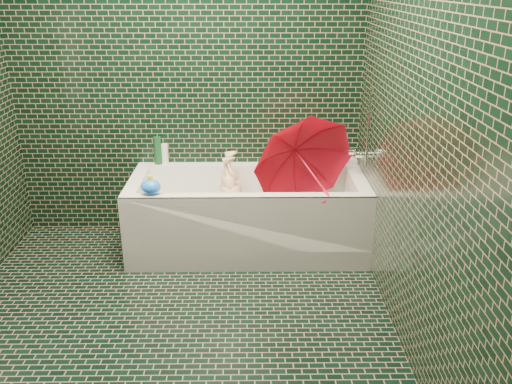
{
  "coord_description": "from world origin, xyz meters",
  "views": [
    {
      "loc": [
        0.47,
        -2.62,
        1.89
      ],
      "look_at": [
        0.51,
        0.82,
        0.52
      ],
      "focal_mm": 38.0,
      "sensor_mm": 36.0,
      "label": 1
    }
  ],
  "objects_px": {
    "rubber_duck": "(332,159)",
    "bath_toy": "(151,187)",
    "child": "(236,207)",
    "bathtub": "(248,222)",
    "umbrella": "(311,172)"
  },
  "relations": [
    {
      "from": "rubber_duck",
      "to": "umbrella",
      "type": "bearing_deg",
      "value": -135.94
    },
    {
      "from": "bathtub",
      "to": "umbrella",
      "type": "distance_m",
      "value": 0.61
    },
    {
      "from": "child",
      "to": "bath_toy",
      "type": "relative_size",
      "value": 4.93
    },
    {
      "from": "rubber_duck",
      "to": "bath_toy",
      "type": "height_order",
      "value": "bath_toy"
    },
    {
      "from": "umbrella",
      "to": "bath_toy",
      "type": "height_order",
      "value": "umbrella"
    },
    {
      "from": "bathtub",
      "to": "rubber_duck",
      "type": "distance_m",
      "value": 0.83
    },
    {
      "from": "bathtub",
      "to": "child",
      "type": "bearing_deg",
      "value": 144.12
    },
    {
      "from": "child",
      "to": "umbrella",
      "type": "height_order",
      "value": "umbrella"
    },
    {
      "from": "bathtub",
      "to": "rubber_duck",
      "type": "bearing_deg",
      "value": 27.83
    },
    {
      "from": "bathtub",
      "to": "rubber_duck",
      "type": "height_order",
      "value": "rubber_duck"
    },
    {
      "from": "bathtub",
      "to": "rubber_duck",
      "type": "xyz_separation_m",
      "value": [
        0.66,
        0.35,
        0.38
      ]
    },
    {
      "from": "umbrella",
      "to": "rubber_duck",
      "type": "height_order",
      "value": "umbrella"
    },
    {
      "from": "bathtub",
      "to": "umbrella",
      "type": "bearing_deg",
      "value": -8.37
    },
    {
      "from": "rubber_duck",
      "to": "child",
      "type": "bearing_deg",
      "value": -177.93
    },
    {
      "from": "umbrella",
      "to": "rubber_duck",
      "type": "relative_size",
      "value": 6.37
    }
  ]
}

